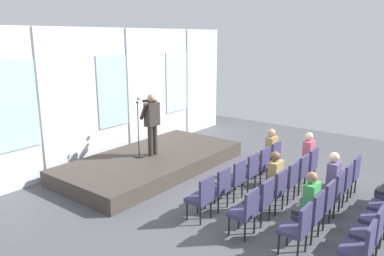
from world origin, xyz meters
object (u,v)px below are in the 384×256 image
object	(u,v)px
chair_r1_c2	(276,188)
chair_r3_c1	(371,230)
chair_r1_c1	(262,198)
chair_r2_c0	(298,226)
chair_r0_c3	(249,170)
chair_r1_c0	(246,210)
chair_r0_c5	(272,156)
chair_r2_c3	(334,190)
chair_r1_c3	(288,179)
chair_r3_c0	(361,247)
chair_r1_c4	(299,171)
audience_r0_c5	(270,149)
chair_r0_c0	(202,196)
audience_r1_c2	(273,178)
chair_r1_c5	(309,164)
chair_r2_c2	(323,201)
chair_r2_c1	(312,213)
chair_r3_c2	(379,216)
chair_r2_c4	(343,181)
audience_r2_c3	(331,180)
speaker	(152,120)
chair_r0_c1	(220,186)
chair_r0_c2	(235,177)
mic_stand	(139,145)
audience_r2_c1	(308,202)
audience_r1_c5	(306,155)
chair_r0_c4	(261,163)

from	to	relation	value
chair_r1_c2	chair_r3_c1	distance (m)	2.10
chair_r1_c1	chair_r2_c0	bearing A→B (deg)	-122.24
chair_r0_c3	chair_r1_c0	world-z (taller)	same
chair_r0_c5	chair_r2_c3	bearing A→B (deg)	-122.24
chair_r1_c3	chair_r3_c0	bearing A→B (deg)	-133.41
chair_r1_c4	audience_r0_c5	bearing A→B (deg)	59.80
chair_r1_c1	chair_r2_c0	distance (m)	1.18
chair_r1_c0	chair_r1_c1	xyz separation A→B (m)	(0.63, 0.00, 0.00)
chair_r0_c0	audience_r1_c2	world-z (taller)	audience_r1_c2
audience_r0_c5	chair_r1_c5	bearing A→B (deg)	-90.00
chair_r2_c2	chair_r2_c1	bearing A→B (deg)	180.00
audience_r0_c5	chair_r1_c3	world-z (taller)	audience_r0_c5
chair_r1_c0	chair_r3_c0	distance (m)	2.00
chair_r1_c3	chair_r3_c2	world-z (taller)	same
chair_r2_c4	chair_r0_c5	bearing A→B (deg)	72.50
audience_r1_c2	chair_r2_c4	distance (m)	1.67
chair_r3_c2	chair_r1_c1	bearing A→B (deg)	107.50
chair_r0_c0	chair_r2_c3	world-z (taller)	same
audience_r2_c3	audience_r0_c5	bearing A→B (deg)	57.81
speaker	chair_r0_c3	distance (m)	3.03
chair_r0_c1	chair_r2_c2	size ratio (longest dim) A/B	1.00
chair_r0_c3	audience_r0_c5	size ratio (longest dim) A/B	0.73
speaker	chair_r0_c2	bearing A→B (deg)	-96.45
chair_r1_c1	chair_r2_c3	distance (m)	1.61
mic_stand	audience_r2_c1	size ratio (longest dim) A/B	1.19
audience_r1_c2	chair_r3_c0	world-z (taller)	audience_r1_c2
chair_r1_c0	chair_r2_c1	world-z (taller)	same
chair_r1_c4	chair_r2_c1	distance (m)	2.14
chair_r1_c0	chair_r1_c2	xyz separation A→B (m)	(1.26, 0.00, 0.00)
chair_r0_c2	audience_r1_c5	size ratio (longest dim) A/B	0.70
audience_r0_c5	chair_r1_c2	world-z (taller)	audience_r0_c5
chair_r0_c5	audience_r2_c1	world-z (taller)	audience_r2_c1
audience_r0_c5	chair_r2_c0	distance (m)	3.79
chair_r0_c5	chair_r1_c5	xyz separation A→B (m)	(0.00, -1.00, 0.00)
chair_r1_c4	chair_r2_c4	distance (m)	1.00
chair_r2_c1	audience_r2_c3	bearing A→B (deg)	3.61
chair_r0_c5	chair_r1_c2	xyz separation A→B (m)	(-1.89, -1.00, 0.00)
speaker	chair_r3_c0	world-z (taller)	speaker
chair_r1_c1	chair_r1_c4	size ratio (longest dim) A/B	1.00
mic_stand	chair_r1_c5	size ratio (longest dim) A/B	1.65
audience_r0_c5	chair_r1_c4	xyz separation A→B (m)	(-0.63, -1.08, -0.18)
chair_r1_c0	chair_r3_c1	bearing A→B (deg)	-72.50
audience_r1_c5	chair_r2_c4	bearing A→B (deg)	-120.29
speaker	chair_r3_c0	xyz separation A→B (m)	(-1.59, -5.89, -0.88)
chair_r1_c5	chair_r2_c1	size ratio (longest dim) A/B	1.00
chair_r0_c0	chair_r1_c0	xyz separation A→B (m)	(0.00, -1.00, 0.00)
audience_r0_c5	audience_r1_c2	xyz separation A→B (m)	(-1.89, -1.00, 0.03)
chair_r3_c0	chair_r3_c1	size ratio (longest dim) A/B	1.00
speaker	audience_r0_c5	distance (m)	3.28
chair_r0_c3	chair_r0_c4	distance (m)	0.63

